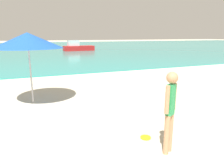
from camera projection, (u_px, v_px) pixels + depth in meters
The scene contains 5 objects.
water at pixel (40, 47), 38.72m from camera, with size 160.00×60.00×0.06m, color teal.
person_standing at pixel (170, 108), 3.75m from camera, with size 0.33×0.21×1.56m.
frisbee at pixel (146, 138), 4.48m from camera, with size 0.23×0.23×0.03m, color yellow.
boat_near at pixel (78, 47), 29.18m from camera, with size 4.35×1.57×1.46m.
beach_umbrella at pixel (28, 40), 6.35m from camera, with size 2.14×2.14×2.28m.
Camera 1 is at (-2.22, 3.60, 2.18)m, focal length 32.97 mm.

